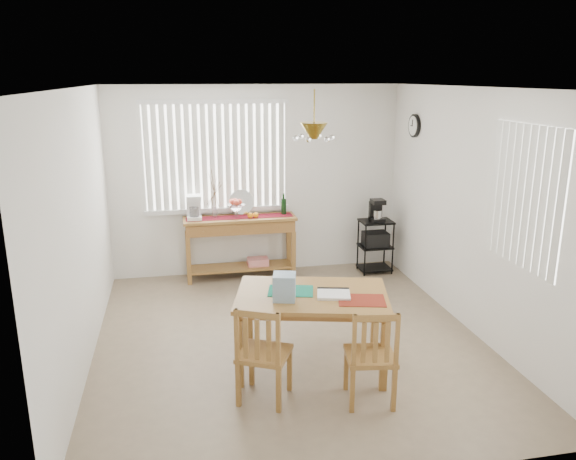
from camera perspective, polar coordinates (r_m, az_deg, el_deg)
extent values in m
cube|color=gray|center=(6.09, 0.10, -11.03)|extent=(4.00, 4.50, 0.01)
cube|color=white|center=(7.85, -3.26, 5.06)|extent=(4.00, 0.10, 2.60)
cube|color=white|center=(3.53, 7.68, -8.27)|extent=(4.00, 0.10, 2.60)
cube|color=white|center=(5.61, -20.87, -0.16)|extent=(0.10, 4.50, 2.60)
cube|color=white|center=(6.36, 18.54, 1.81)|extent=(0.10, 4.50, 2.60)
cube|color=white|center=(5.45, 0.12, 14.81)|extent=(4.00, 4.50, 0.10)
cube|color=white|center=(7.68, -7.34, 7.37)|extent=(1.90, 0.01, 1.40)
cube|color=white|center=(7.66, -14.08, 7.02)|extent=(0.07, 0.03, 1.40)
cube|color=white|center=(7.66, -13.29, 7.06)|extent=(0.07, 0.03, 1.40)
cube|color=white|center=(7.65, -12.50, 7.11)|extent=(0.07, 0.03, 1.40)
cube|color=white|center=(7.65, -11.70, 7.15)|extent=(0.07, 0.03, 1.40)
cube|color=white|center=(7.65, -10.91, 7.19)|extent=(0.07, 0.03, 1.40)
cube|color=white|center=(7.65, -10.11, 7.23)|extent=(0.07, 0.03, 1.40)
cube|color=white|center=(7.66, -9.32, 7.27)|extent=(0.07, 0.03, 1.40)
cube|color=white|center=(7.66, -8.52, 7.31)|extent=(0.07, 0.03, 1.40)
cube|color=white|center=(7.67, -7.73, 7.35)|extent=(0.07, 0.03, 1.40)
cube|color=white|center=(7.68, -6.94, 7.38)|extent=(0.07, 0.03, 1.40)
cube|color=white|center=(7.68, -6.14, 7.41)|extent=(0.07, 0.03, 1.40)
cube|color=white|center=(7.69, -5.36, 7.45)|extent=(0.07, 0.03, 1.40)
cube|color=white|center=(7.71, -4.57, 7.48)|extent=(0.07, 0.03, 1.40)
cube|color=white|center=(7.72, -3.79, 7.51)|extent=(0.07, 0.03, 1.40)
cube|color=white|center=(7.73, -3.00, 7.53)|extent=(0.07, 0.03, 1.40)
cube|color=white|center=(7.75, -2.23, 7.56)|extent=(0.07, 0.03, 1.40)
cube|color=white|center=(7.77, -1.45, 7.58)|extent=(0.07, 0.03, 1.40)
cube|color=white|center=(7.79, -0.68, 7.61)|extent=(0.07, 0.03, 1.40)
cube|color=white|center=(7.79, -7.14, 2.03)|extent=(1.98, 0.06, 0.06)
cube|color=white|center=(7.59, -7.51, 12.81)|extent=(1.98, 0.06, 0.06)
cube|color=white|center=(5.51, 22.93, 3.12)|extent=(0.01, 1.10, 1.30)
cube|color=white|center=(5.12, 25.89, 1.91)|extent=(0.03, 0.07, 1.30)
cube|color=white|center=(5.20, 25.18, 2.20)|extent=(0.03, 0.07, 1.30)
cube|color=white|center=(5.29, 24.48, 2.47)|extent=(0.03, 0.07, 1.30)
cube|color=white|center=(5.37, 23.81, 2.74)|extent=(0.03, 0.07, 1.30)
cube|color=white|center=(5.46, 23.16, 3.00)|extent=(0.03, 0.07, 1.30)
cube|color=white|center=(5.55, 22.53, 3.24)|extent=(0.03, 0.07, 1.30)
cube|color=white|center=(5.64, 21.92, 3.48)|extent=(0.03, 0.07, 1.30)
cube|color=white|center=(5.73, 21.33, 3.72)|extent=(0.03, 0.07, 1.30)
cube|color=white|center=(5.82, 20.76, 3.94)|extent=(0.03, 0.07, 1.30)
cube|color=white|center=(5.91, 20.20, 4.16)|extent=(0.03, 0.07, 1.30)
cylinder|color=black|center=(7.57, 12.72, 10.29)|extent=(0.04, 0.30, 0.30)
cylinder|color=white|center=(7.56, 12.56, 10.29)|extent=(0.01, 0.25, 0.25)
cylinder|color=olive|center=(4.89, 2.68, 12.14)|extent=(0.01, 0.01, 0.34)
cone|color=olive|center=(4.90, 2.65, 10.04)|extent=(0.24, 0.24, 0.14)
sphere|color=white|center=(4.95, 4.46, 9.36)|extent=(0.05, 0.05, 0.05)
sphere|color=white|center=(5.06, 3.15, 9.52)|extent=(0.05, 0.05, 0.05)
sphere|color=white|center=(5.02, 1.36, 9.49)|extent=(0.05, 0.05, 0.05)
sphere|color=white|center=(4.87, 0.79, 9.31)|extent=(0.05, 0.05, 0.05)
sphere|color=white|center=(4.76, 2.10, 9.15)|extent=(0.05, 0.05, 0.05)
sphere|color=white|center=(4.80, 3.99, 9.18)|extent=(0.05, 0.05, 0.05)
cube|color=#9F7036|center=(7.64, -4.92, 1.17)|extent=(1.52, 0.43, 0.04)
cube|color=#9C6833|center=(7.66, -4.90, 0.41)|extent=(1.46, 0.39, 0.15)
cube|color=#9F7036|center=(7.58, -10.05, -3.14)|extent=(0.06, 0.06, 0.65)
cube|color=#9F7036|center=(7.73, 0.56, -2.52)|extent=(0.06, 0.06, 0.65)
cube|color=#9F7036|center=(7.89, -10.12, -2.38)|extent=(0.06, 0.06, 0.65)
cube|color=#9F7036|center=(8.04, 0.07, -1.80)|extent=(0.06, 0.06, 0.65)
cube|color=#9F7036|center=(7.84, -4.81, -3.75)|extent=(1.40, 0.37, 0.03)
cube|color=red|center=(7.85, -3.09, -3.22)|extent=(0.28, 0.21, 0.09)
cube|color=maroon|center=(7.63, -4.93, 1.33)|extent=(1.44, 0.23, 0.01)
cube|color=white|center=(7.59, -9.49, 1.24)|extent=(0.19, 0.23, 0.05)
cube|color=white|center=(7.63, -9.55, 2.24)|extent=(0.19, 0.08, 0.28)
cube|color=white|center=(7.51, -9.58, 3.25)|extent=(0.19, 0.21, 0.07)
cylinder|color=white|center=(7.54, -9.51, 1.82)|extent=(0.12, 0.12, 0.12)
cylinder|color=white|center=(7.60, -5.27, 1.60)|extent=(0.05, 0.05, 0.09)
cone|color=white|center=(7.58, -5.29, 2.26)|extent=(0.25, 0.25, 0.09)
sphere|color=red|center=(7.57, -4.95, 2.87)|extent=(0.08, 0.08, 0.08)
sphere|color=red|center=(7.61, -5.34, 2.93)|extent=(0.08, 0.08, 0.08)
sphere|color=red|center=(7.56, -5.66, 2.84)|extent=(0.08, 0.08, 0.08)
sphere|color=red|center=(7.51, -5.26, 2.78)|extent=(0.08, 0.08, 0.08)
sphere|color=orange|center=(7.57, -3.87, 1.50)|extent=(0.08, 0.08, 0.08)
sphere|color=orange|center=(7.58, -3.30, 1.53)|extent=(0.08, 0.08, 0.08)
cylinder|color=silver|center=(7.77, -4.76, 2.85)|extent=(0.34, 0.08, 0.34)
cylinder|color=white|center=(7.64, -7.46, 1.75)|extent=(0.08, 0.08, 0.13)
cylinder|color=#4C3823|center=(7.57, -7.53, 3.81)|extent=(0.08, 0.04, 0.42)
cylinder|color=#4C3823|center=(7.57, -7.54, 3.98)|extent=(0.13, 0.06, 0.46)
cylinder|color=#4C3823|center=(7.58, -7.52, 3.63)|extent=(0.17, 0.07, 0.34)
cylinder|color=#4C3823|center=(7.57, -7.54, 4.16)|extent=(0.05, 0.03, 0.52)
cylinder|color=#4C3823|center=(7.58, -7.52, 3.56)|extent=(0.21, 0.09, 0.29)
cylinder|color=black|center=(7.74, -0.44, 2.40)|extent=(0.07, 0.07, 0.22)
cylinder|color=black|center=(7.71, -0.45, 3.46)|extent=(0.03, 0.03, 0.08)
cylinder|color=black|center=(7.83, 7.85, -2.06)|extent=(0.02, 0.02, 0.75)
cylinder|color=black|center=(7.97, 10.61, -1.87)|extent=(0.02, 0.02, 0.75)
cylinder|color=black|center=(8.12, 7.12, -1.40)|extent=(0.02, 0.02, 0.75)
cylinder|color=black|center=(8.25, 9.80, -1.23)|extent=(0.02, 0.02, 0.75)
cube|color=black|center=(7.94, 8.95, 0.86)|extent=(0.44, 0.35, 0.03)
cube|color=black|center=(8.04, 8.85, -1.64)|extent=(0.44, 0.35, 0.02)
cube|color=black|center=(8.14, 8.75, -3.81)|extent=(0.44, 0.35, 0.02)
cube|color=black|center=(8.01, 8.88, -0.90)|extent=(0.34, 0.27, 0.19)
cube|color=black|center=(7.92, 9.01, 1.08)|extent=(0.18, 0.21, 0.04)
cube|color=black|center=(7.96, 8.87, 1.97)|extent=(0.18, 0.07, 0.27)
cube|color=black|center=(7.86, 9.09, 2.89)|extent=(0.18, 0.19, 0.06)
cylinder|color=silver|center=(7.89, 9.05, 1.62)|extent=(0.11, 0.11, 0.11)
cube|color=#9F7036|center=(5.27, 2.45, -6.66)|extent=(1.58, 1.21, 0.04)
cube|color=#9C6833|center=(5.29, 2.44, -7.16)|extent=(1.45, 1.09, 0.06)
cube|color=#9F7036|center=(5.12, -4.97, -12.36)|extent=(0.08, 0.08, 0.65)
cube|color=#9F7036|center=(5.13, 9.72, -12.54)|extent=(0.08, 0.08, 0.65)
cube|color=#9F7036|center=(5.82, -3.97, -8.80)|extent=(0.08, 0.08, 0.65)
cube|color=#9F7036|center=(5.82, 8.80, -8.95)|extent=(0.08, 0.08, 0.65)
cube|color=#167D60|center=(5.31, 0.28, -6.20)|extent=(0.48, 0.39, 0.01)
cube|color=maroon|center=(5.14, 7.50, -7.09)|extent=(0.48, 0.39, 0.01)
cube|color=white|center=(5.21, 4.66, -6.56)|extent=(0.35, 0.31, 0.02)
cube|color=black|center=(5.33, 4.61, -6.01)|extent=(0.30, 0.10, 0.03)
cube|color=#89AAC7|center=(5.08, -0.38, -5.79)|extent=(0.24, 0.24, 0.24)
cube|color=#9F7036|center=(4.90, -2.42, -12.44)|extent=(0.55, 0.55, 0.04)
cube|color=#9F7036|center=(5.11, 0.16, -13.99)|extent=(0.05, 0.05, 0.40)
cube|color=#9F7036|center=(5.20, -3.71, -13.47)|extent=(0.05, 0.05, 0.40)
cube|color=#9F7036|center=(4.81, -0.95, -15.98)|extent=(0.05, 0.05, 0.40)
cube|color=#9F7036|center=(4.91, -5.07, -15.37)|extent=(0.05, 0.05, 0.40)
cube|color=#9F7036|center=(4.58, -1.01, -11.06)|extent=(0.05, 0.05, 0.45)
cube|color=#9F7036|center=(4.68, -5.24, -10.52)|extent=(0.05, 0.05, 0.45)
cube|color=#9F7036|center=(4.54, -3.19, -8.57)|extent=(0.35, 0.19, 0.06)
cube|color=#9F7036|center=(4.61, -1.97, -11.19)|extent=(0.04, 0.03, 0.36)
cube|color=#9F7036|center=(4.64, -3.15, -11.04)|extent=(0.04, 0.03, 0.36)
cube|color=#9F7036|center=(4.66, -4.31, -10.89)|extent=(0.04, 0.03, 0.36)
cube|color=#9F7036|center=(4.91, 8.35, -12.56)|extent=(0.46, 0.46, 0.04)
cube|color=#9F7036|center=(5.20, 9.84, -13.68)|extent=(0.04, 0.04, 0.40)
cube|color=#9F7036|center=(5.14, 5.92, -13.89)|extent=(0.04, 0.04, 0.40)
cube|color=#9F7036|center=(4.91, 10.72, -15.64)|extent=(0.04, 0.04, 0.40)
cube|color=#9F7036|center=(4.84, 6.54, -15.90)|extent=(0.04, 0.04, 0.40)
cube|color=#9F7036|center=(4.68, 11.03, -10.86)|extent=(0.04, 0.04, 0.45)
cube|color=#9F7036|center=(4.61, 6.73, -11.07)|extent=(0.04, 0.04, 0.45)
cube|color=#9F7036|center=(4.56, 9.00, -8.79)|extent=(0.37, 0.09, 0.06)
cube|color=#9F7036|center=(4.67, 10.07, -11.15)|extent=(0.04, 0.03, 0.36)
cube|color=#9F7036|center=(4.65, 8.89, -11.22)|extent=(0.04, 0.03, 0.36)
cube|color=#9F7036|center=(4.64, 7.69, -11.27)|extent=(0.04, 0.03, 0.36)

